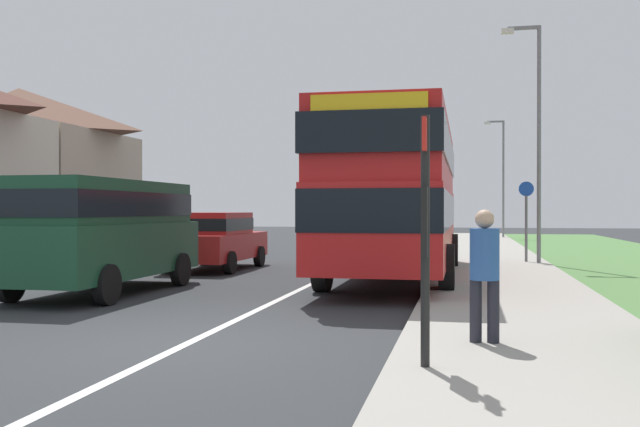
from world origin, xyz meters
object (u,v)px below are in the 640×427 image
object	(u,v)px
cycle_route_sign	(526,218)
street_lamp_mid	(535,128)
parked_van_dark_green	(104,227)
double_decker_bus	(397,190)
bus_stop_sign	(425,223)
pedestrian_at_stop	(485,269)
street_lamp_far	(501,170)
parked_car_red	(215,238)

from	to	relation	value
cycle_route_sign	street_lamp_mid	xyz separation A→B (m)	(0.22, -0.38, 2.65)
parked_van_dark_green	double_decker_bus	bearing A→B (deg)	35.84
bus_stop_sign	street_lamp_mid	bearing A→B (deg)	80.64
double_decker_bus	pedestrian_at_stop	distance (m)	8.67
street_lamp_mid	street_lamp_far	world-z (taller)	street_lamp_mid
parked_car_red	bus_stop_sign	size ratio (longest dim) A/B	1.64
parked_van_dark_green	street_lamp_far	xyz separation A→B (m)	(9.07, 28.51, 2.60)
street_lamp_mid	parked_car_red	bearing A→B (deg)	-161.86
bus_stop_sign	pedestrian_at_stop	bearing A→B (deg)	66.67
bus_stop_sign	street_lamp_mid	size ratio (longest dim) A/B	0.37
parked_car_red	cycle_route_sign	bearing A→B (deg)	20.81
parked_car_red	cycle_route_sign	xyz separation A→B (m)	(8.62, 3.28, 0.54)
bus_stop_sign	street_lamp_far	size ratio (longest dim) A/B	0.38
parked_van_dark_green	parked_car_red	world-z (taller)	parked_van_dark_green
cycle_route_sign	street_lamp_far	distance (m)	19.69
bus_stop_sign	street_lamp_far	xyz separation A→B (m)	(2.38, 34.35, 2.39)
parked_van_dark_green	parked_car_red	distance (m)	5.73
parked_car_red	cycle_route_sign	distance (m)	9.24
parked_car_red	bus_stop_sign	bearing A→B (deg)	-60.81
double_decker_bus	parked_car_red	xyz separation A→B (m)	(-5.23, 1.76, -1.26)
parked_car_red	double_decker_bus	bearing A→B (deg)	-18.59
double_decker_bus	parked_car_red	size ratio (longest dim) A/B	2.37
cycle_route_sign	street_lamp_mid	bearing A→B (deg)	-60.35
double_decker_bus	street_lamp_far	world-z (taller)	street_lamp_far
parked_van_dark_green	street_lamp_mid	distance (m)	12.81
parked_van_dark_green	street_lamp_mid	world-z (taller)	street_lamp_mid
street_lamp_far	parked_car_red	bearing A→B (deg)	-111.17
parked_van_dark_green	bus_stop_sign	size ratio (longest dim) A/B	2.00
bus_stop_sign	street_lamp_mid	distance (m)	14.86
pedestrian_at_stop	street_lamp_mid	bearing A→B (deg)	82.25
parked_car_red	cycle_route_sign	world-z (taller)	cycle_route_sign
parked_van_dark_green	cycle_route_sign	world-z (taller)	cycle_route_sign
double_decker_bus	street_lamp_far	xyz separation A→B (m)	(3.60, 24.56, 1.79)
parked_van_dark_green	cycle_route_sign	distance (m)	12.62
double_decker_bus	cycle_route_sign	bearing A→B (deg)	56.06
pedestrian_at_stop	street_lamp_far	xyz separation A→B (m)	(1.77, 32.95, 2.96)
double_decker_bus	cycle_route_sign	size ratio (longest dim) A/B	4.01
parked_van_dark_green	street_lamp_mid	bearing A→B (deg)	43.47
parked_van_dark_green	bus_stop_sign	distance (m)	8.89
pedestrian_at_stop	street_lamp_mid	world-z (taller)	street_lamp_mid
pedestrian_at_stop	street_lamp_far	size ratio (longest dim) A/B	0.25
double_decker_bus	parked_van_dark_green	xyz separation A→B (m)	(-5.47, -3.95, -0.81)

